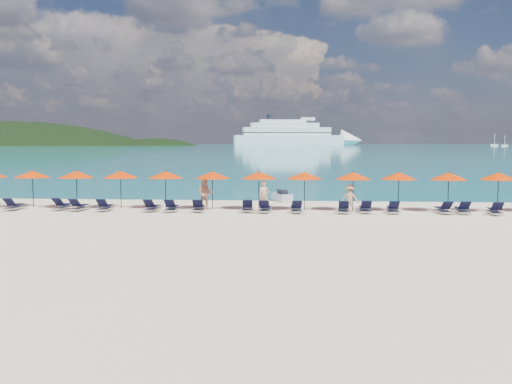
{
  "coord_description": "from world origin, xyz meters",
  "views": [
    {
      "loc": [
        2.43,
        -28.09,
        3.96
      ],
      "look_at": [
        0.0,
        3.0,
        1.2
      ],
      "focal_mm": 40.0,
      "sensor_mm": 36.0,
      "label": 1
    }
  ],
  "objects": [
    {
      "name": "beachgoer_b",
      "position": [
        -3.09,
        4.66,
        0.93
      ],
      "size": [
        0.97,
        0.66,
        1.85
      ],
      "primitive_type": "imported",
      "rotation": [
        0.0,
        0.0,
        0.16
      ],
      "color": "tan",
      "rests_on": "ground"
    },
    {
      "name": "lounger_7",
      "position": [
        -4.85,
        3.54,
        0.24
      ],
      "size": [
        0.66,
        1.72,
        0.66
      ],
      "rotation": [
        0.0,
        0.0,
        0.03
      ],
      "color": "silver",
      "rests_on": "ground"
    },
    {
      "name": "umbrella_10",
      "position": [
        10.79,
        4.79,
        2.02
      ],
      "size": [
        2.1,
        2.1,
        2.28
      ],
      "color": "black",
      "rests_on": "ground"
    },
    {
      "name": "headland_main",
      "position": [
        -300.0,
        540.0,
        -38.0
      ],
      "size": [
        374.0,
        242.0,
        126.5
      ],
      "color": "black",
      "rests_on": "ground"
    },
    {
      "name": "lounger_14",
      "position": [
        7.54,
        3.72,
        0.24
      ],
      "size": [
        0.68,
        1.72,
        0.66
      ],
      "rotation": [
        0.0,
        0.0,
        -0.04
      ],
      "color": "silver",
      "rests_on": "ground"
    },
    {
      "name": "umbrella_7",
      "position": [
        2.67,
        4.81,
        2.02
      ],
      "size": [
        2.1,
        2.1,
        2.28
      ],
      "color": "black",
      "rests_on": "ground"
    },
    {
      "name": "lounger_16",
      "position": [
        11.34,
        3.82,
        0.24
      ],
      "size": [
        0.69,
        1.72,
        0.66
      ],
      "rotation": [
        0.0,
        0.0,
        -0.04
      ],
      "color": "silver",
      "rests_on": "ground"
    },
    {
      "name": "lounger_3",
      "position": [
        -11.36,
        3.85,
        0.24
      ],
      "size": [
        0.78,
        1.75,
        0.66
      ],
      "rotation": [
        0.0,
        0.0,
        -0.09
      ],
      "color": "silver",
      "rests_on": "ground"
    },
    {
      "name": "umbrella_11",
      "position": [
        13.6,
        4.99,
        2.02
      ],
      "size": [
        2.1,
        2.1,
        2.28
      ],
      "color": "black",
      "rests_on": "ground"
    },
    {
      "name": "lounger_4",
      "position": [
        -10.25,
        3.53,
        0.24
      ],
      "size": [
        0.74,
        1.74,
        0.66
      ],
      "rotation": [
        0.0,
        0.0,
        -0.07
      ],
      "color": "silver",
      "rests_on": "ground"
    },
    {
      "name": "umbrella_4",
      "position": [
        -5.53,
        5.0,
        2.02
      ],
      "size": [
        2.1,
        2.1,
        2.28
      ],
      "color": "black",
      "rests_on": "ground"
    },
    {
      "name": "lounger_2",
      "position": [
        -14.14,
        3.56,
        0.24
      ],
      "size": [
        0.62,
        1.7,
        0.66
      ],
      "rotation": [
        0.0,
        0.0,
        0.0
      ],
      "color": "silver",
      "rests_on": "ground"
    },
    {
      "name": "umbrella_2",
      "position": [
        -10.9,
        4.89,
        2.02
      ],
      "size": [
        2.1,
        2.1,
        2.28
      ],
      "color": "black",
      "rests_on": "ground"
    },
    {
      "name": "sailboat_far",
      "position": [
        174.28,
        494.8,
        1.14
      ],
      "size": [
        6.04,
        2.01,
        11.08
      ],
      "color": "white",
      "rests_on": "ground"
    },
    {
      "name": "beachgoer_a",
      "position": [
        0.36,
        4.14,
        0.87
      ],
      "size": [
        0.75,
        0.64,
        1.73
      ],
      "primitive_type": "imported",
      "rotation": [
        0.0,
        0.0,
        0.44
      ],
      "color": "tan",
      "rests_on": "ground"
    },
    {
      "name": "jetski",
      "position": [
        1.19,
        9.79,
        0.3
      ],
      "size": [
        1.57,
        2.18,
        0.73
      ],
      "rotation": [
        0.0,
        0.0,
        0.44
      ],
      "color": "#ADAFCB",
      "rests_on": "ground"
    },
    {
      "name": "umbrella_9",
      "position": [
        8.04,
        4.92,
        2.02
      ],
      "size": [
        2.1,
        2.1,
        2.28
      ],
      "color": "black",
      "rests_on": "ground"
    },
    {
      "name": "lounger_17",
      "position": [
        12.98,
        3.54,
        0.24
      ],
      "size": [
        0.78,
        1.75,
        0.66
      ],
      "rotation": [
        0.0,
        0.0,
        -0.09
      ],
      "color": "silver",
      "rests_on": "ground"
    },
    {
      "name": "lounger_6",
      "position": [
        -5.98,
        3.52,
        0.24
      ],
      "size": [
        0.73,
        1.74,
        0.66
      ],
      "rotation": [
        0.0,
        0.0,
        -0.07
      ],
      "color": "silver",
      "rests_on": "ground"
    },
    {
      "name": "ground",
      "position": [
        0.0,
        0.0,
        0.0
      ],
      "size": [
        1400.0,
        1400.0,
        0.0
      ],
      "primitive_type": "plane",
      "color": "beige"
    },
    {
      "name": "cruise_ship",
      "position": [
        1.42,
        622.15,
        10.7
      ],
      "size": [
        149.41,
        52.77,
        41.12
      ],
      "rotation": [
        0.0,
        0.0,
        0.2
      ],
      "color": "white",
      "rests_on": "ground"
    },
    {
      "name": "umbrella_5",
      "position": [
        -2.71,
        4.86,
        2.02
      ],
      "size": [
        2.1,
        2.1,
        2.28
      ],
      "color": "black",
      "rests_on": "ground"
    },
    {
      "name": "lounger_12",
      "position": [
        4.83,
        3.57,
        0.24
      ],
      "size": [
        0.73,
        1.74,
        0.66
      ],
      "rotation": [
        0.0,
        0.0,
        -0.06
      ],
      "color": "silver",
      "rests_on": "ground"
    },
    {
      "name": "lounger_11",
      "position": [
        2.21,
        3.57,
        0.24
      ],
      "size": [
        0.75,
        1.74,
        0.66
      ],
      "rotation": [
        0.0,
        0.0,
        0.08
      ],
      "color": "silver",
      "rests_on": "ground"
    },
    {
      "name": "lounger_13",
      "position": [
        6.05,
        3.83,
        0.24
      ],
      "size": [
        0.62,
        1.7,
        0.66
      ],
      "rotation": [
        0.0,
        0.0,
        -0.0
      ],
      "color": "silver",
      "rests_on": "ground"
    },
    {
      "name": "lounger_8",
      "position": [
        -3.31,
        3.61,
        0.24
      ],
      "size": [
        0.75,
        1.74,
        0.66
      ],
      "rotation": [
        0.0,
        0.0,
        0.08
      ],
      "color": "silver",
      "rests_on": "ground"
    },
    {
      "name": "sea",
      "position": [
        0.0,
        660.0,
        0.01
      ],
      "size": [
        1600.0,
        1300.0,
        0.01
      ],
      "primitive_type": "cube",
      "color": "#1FA9B2",
      "rests_on": "ground"
    },
    {
      "name": "lounger_15",
      "position": [
        10.31,
        3.8,
        0.24
      ],
      "size": [
        0.77,
        1.75,
        0.66
      ],
      "rotation": [
        0.0,
        0.0,
        0.09
      ],
      "color": "silver",
      "rests_on": "ground"
    },
    {
      "name": "umbrella_8",
      "position": [
        5.45,
        4.76,
        2.02
      ],
      "size": [
        2.1,
        2.1,
        2.28
      ],
      "color": "black",
      "rests_on": "ground"
    },
    {
      "name": "umbrella_1",
      "position": [
        -13.64,
        4.94,
        2.02
      ],
      "size": [
        2.1,
        2.1,
        2.28
      ],
      "color": "black",
      "rests_on": "ground"
    },
    {
      "name": "lounger_10",
      "position": [
        0.47,
        3.49,
        0.24
      ],
      "size": [
        0.67,
        1.72,
        0.66
      ],
      "rotation": [
        0.0,
        0.0,
        -0.03
      ],
      "color": "silver",
      "rests_on": "ground"
    },
    {
      "name": "lounger_5",
      "position": [
        -8.72,
        3.54,
        0.24
      ],
      "size": [
        0.65,
        1.71,
        0.66
      ],
      "rotation": [
        0.0,
        0.0,
        0.02
      ],
      "color": "silver",
      "rests_on": "ground"
    },
    {
      "name": "sailboat_near",
      "position": [
        180.29,
        486.68,
        1.01
      ],
      "size": [
        5.38,
        1.79,
        9.86
      ],
      "color": "white",
      "rests_on": "ground"
    },
    {
      "name": "lounger_9",
      "position": [
        -0.55,
        3.77,
        0.24
      ],
      "size": [
        0.79,
        1.76,
        0.66
      ],
      "rotation": [
        0.0,
        0.0,
        0.1
      ],
      "color": "silver",
      "rests_on": "ground"
    },
    {
      "name": "umbrella_6",
      "position": [
        0.02,
        4.91,
        2.02
      ],
      "size": [
        2.1,
        2.1,
        2.28
      ],
      "color": "black",
      "rests_on": "ground"
    },
    {
      "name": "headland_small",
      "position": [
        -150.0,
        560.0,
        -35.0
      ],
      "size": [
        162.0,
        126.0,
        85.5
      ],
      "color": "black",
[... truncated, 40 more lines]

